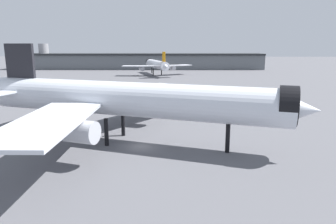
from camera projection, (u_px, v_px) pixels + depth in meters
The scene contains 7 objects.
ground at pixel (140, 147), 53.65m from camera, with size 900.00×900.00×0.00m, color #56565B.
airliner_near_gate at pixel (126, 100), 54.91m from camera, with size 62.00×55.32×17.60m.
airliner_far_taxiway at pixel (157, 65), 183.57m from camera, with size 40.40×45.54×13.93m.
terminal_building at pixel (135, 61), 230.81m from camera, with size 185.73×28.93×18.61m.
service_truck_front at pixel (203, 101), 88.75m from camera, with size 3.95×5.94×3.00m.
traffic_cone_near_nose at pixel (73, 107), 86.84m from camera, with size 0.60×0.60×0.75m, color #F2600C.
traffic_cone_wingtip at pixel (168, 102), 93.54m from camera, with size 0.51×0.51×0.64m, color #F2600C.
Camera 1 is at (7.00, -50.92, 17.19)m, focal length 33.02 mm.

